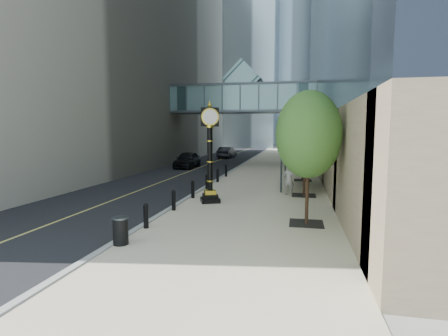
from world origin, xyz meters
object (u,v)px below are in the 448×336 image
(trash_bin, at_px, (121,232))
(pedestrian, at_px, (289,180))
(car_far, at_px, (227,152))
(car_near, at_px, (187,160))
(street_clock, at_px, (210,160))

(trash_bin, bearing_deg, pedestrian, 62.87)
(pedestrian, distance_m, car_far, 29.36)
(car_near, xyz_separation_m, car_far, (1.49, 13.83, -0.05))
(car_near, bearing_deg, pedestrian, -53.80)
(trash_bin, height_order, car_near, car_near)
(street_clock, bearing_deg, car_far, 77.65)
(street_clock, distance_m, trash_bin, 7.85)
(street_clock, xyz_separation_m, pedestrian, (4.14, 3.01, -1.38))
(street_clock, relative_size, car_far, 1.10)
(trash_bin, bearing_deg, car_near, 102.66)
(pedestrian, bearing_deg, car_near, -33.40)
(pedestrian, xyz_separation_m, car_far, (-9.42, 27.81, -0.17))
(pedestrian, height_order, car_near, pedestrian)
(street_clock, height_order, trash_bin, street_clock)
(street_clock, relative_size, trash_bin, 5.91)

